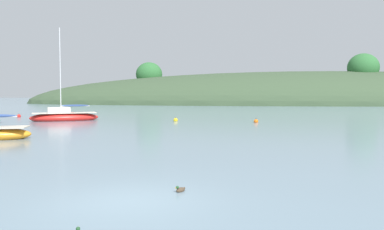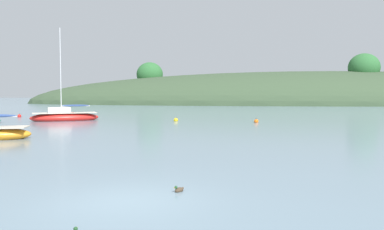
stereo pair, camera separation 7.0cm
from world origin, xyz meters
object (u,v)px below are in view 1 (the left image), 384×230
object	(u,v)px
mooring_buoy_outer	(256,121)
mooring_buoy_channel	(19,116)
mooring_buoy_inner	(176,120)
duck_trailing	(180,190)
sailboat_blue_center	(64,117)

from	to	relation	value
mooring_buoy_outer	mooring_buoy_channel	bearing A→B (deg)	167.23
mooring_buoy_outer	mooring_buoy_inner	world-z (taller)	same
mooring_buoy_outer	duck_trailing	world-z (taller)	mooring_buoy_outer
sailboat_blue_center	mooring_buoy_inner	world-z (taller)	sailboat_blue_center
mooring_buoy_outer	mooring_buoy_channel	world-z (taller)	same
mooring_buoy_channel	duck_trailing	size ratio (longest dim) A/B	1.36
sailboat_blue_center	duck_trailing	world-z (taller)	sailboat_blue_center
mooring_buoy_inner	duck_trailing	xyz separation A→B (m)	(3.77, -28.73, -0.07)
duck_trailing	sailboat_blue_center	bearing A→B (deg)	118.31
mooring_buoy_channel	duck_trailing	bearing A→B (deg)	-55.65
mooring_buoy_inner	mooring_buoy_channel	bearing A→B (deg)	165.38
mooring_buoy_channel	duck_trailing	distance (m)	40.90
mooring_buoy_outer	duck_trailing	xyz separation A→B (m)	(-4.24, -27.57, -0.07)
mooring_buoy_inner	duck_trailing	bearing A→B (deg)	-82.52
sailboat_blue_center	duck_trailing	distance (m)	32.56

